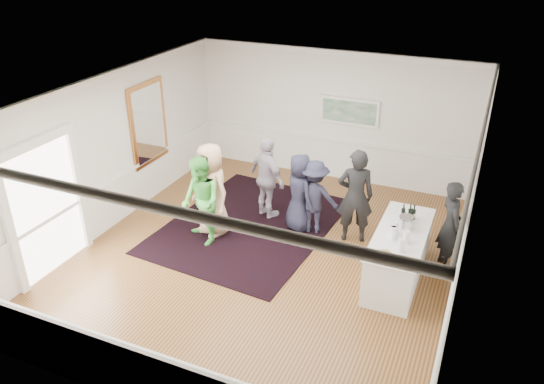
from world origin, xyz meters
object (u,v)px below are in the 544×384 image
at_px(serving_table, 399,255).
at_px(guest_green, 201,201).
at_px(guest_tan, 211,190).
at_px(nut_bowl, 385,254).
at_px(guest_lilac, 267,178).
at_px(guest_dark_a, 314,197).
at_px(guest_navy, 299,193).
at_px(bartender, 451,225).
at_px(ice_bucket, 406,223).
at_px(guest_dark_b, 355,196).

height_order(serving_table, guest_green, guest_green).
distance_m(guest_tan, nut_bowl, 3.83).
height_order(guest_lilac, guest_dark_a, guest_lilac).
bearing_deg(serving_table, guest_navy, 157.95).
bearing_deg(serving_table, nut_bowl, -97.29).
height_order(guest_tan, nut_bowl, guest_tan).
bearing_deg(bartender, guest_tan, 71.53).
relative_size(guest_green, nut_bowl, 6.44).
relative_size(bartender, guest_green, 0.96).
height_order(ice_bucket, nut_bowl, ice_bucket).
xyz_separation_m(guest_lilac, nut_bowl, (2.97, -2.00, 0.05)).
bearing_deg(guest_dark_b, guest_green, 6.20).
xyz_separation_m(guest_dark_a, ice_bucket, (1.97, -0.75, 0.24)).
distance_m(guest_navy, ice_bucket, 2.41).
bearing_deg(serving_table, bartender, 44.02).
bearing_deg(guest_dark_a, guest_dark_b, 171.21).
height_order(serving_table, ice_bucket, ice_bucket).
height_order(guest_lilac, nut_bowl, guest_lilac).
xyz_separation_m(guest_green, guest_dark_b, (2.75, 1.28, 0.08)).
bearing_deg(ice_bucket, guest_navy, 162.23).
distance_m(bartender, guest_navy, 3.01).
bearing_deg(nut_bowl, serving_table, 82.71).
bearing_deg(guest_navy, guest_lilac, 23.34).
bearing_deg(bartender, guest_dark_a, 58.93).
xyz_separation_m(guest_tan, guest_dark_b, (2.73, 0.88, 0.00)).
distance_m(guest_green, guest_dark_a, 2.29).
xyz_separation_m(serving_table, bartender, (0.75, 0.73, 0.40)).
bearing_deg(guest_tan, guest_dark_a, 46.77).
xyz_separation_m(guest_tan, guest_lilac, (0.75, 1.09, -0.07)).
height_order(guest_green, nut_bowl, guest_green).
xyz_separation_m(guest_navy, nut_bowl, (2.14, -1.76, 0.12)).
xyz_separation_m(bartender, guest_dark_a, (-2.69, 0.20, -0.07)).
bearing_deg(guest_lilac, bartender, -157.61).
relative_size(guest_tan, guest_dark_a, 1.24).
bearing_deg(nut_bowl, guest_lilac, 146.05).
height_order(guest_tan, guest_navy, guest_tan).
height_order(bartender, guest_tan, guest_tan).
distance_m(bartender, guest_green, 4.72).
xyz_separation_m(guest_dark_a, guest_navy, (-0.32, -0.02, 0.04)).
bearing_deg(guest_dark_b, guest_tan, -0.83).
distance_m(serving_table, guest_navy, 2.46).
height_order(guest_lilac, guest_dark_b, guest_dark_b).
xyz_separation_m(serving_table, nut_bowl, (-0.11, -0.85, 0.50)).
xyz_separation_m(guest_lilac, guest_dark_b, (1.98, -0.21, 0.07)).
xyz_separation_m(guest_dark_b, nut_bowl, (0.99, -1.79, -0.02)).
distance_m(guest_tan, guest_lilac, 1.32).
bearing_deg(guest_dark_a, serving_table, 144.80).
xyz_separation_m(guest_green, guest_lilac, (0.77, 1.48, 0.00)).
relative_size(guest_dark_b, nut_bowl, 6.98).
distance_m(bartender, nut_bowl, 1.80).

